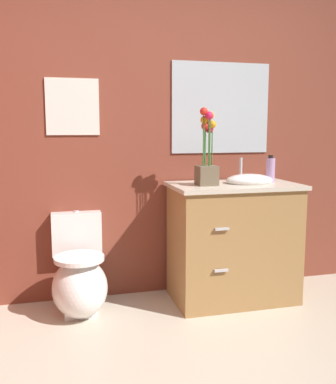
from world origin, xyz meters
name	(u,v)px	position (x,y,z in m)	size (l,w,h in m)	color
wall_back	(187,134)	(0.20, 1.72, 1.25)	(4.25, 0.05, 2.50)	brown
toilet	(79,279)	(-0.67, 1.42, 0.24)	(0.38, 0.59, 0.69)	white
vanity_cabinet	(233,240)	(0.47, 1.39, 0.46)	(0.94, 0.56, 1.07)	#9E7242
flower_vase	(207,157)	(0.24, 1.36, 1.09)	(0.14, 0.14, 0.55)	brown
soap_bottle	(270,170)	(0.76, 1.40, 0.98)	(0.07, 0.07, 0.21)	#B28CBF
wall_poster	(73,107)	(-0.67, 1.69, 1.45)	(0.38, 0.01, 0.40)	silver
wall_mirror	(221,108)	(0.47, 1.69, 1.45)	(0.80, 0.01, 0.70)	#B2BCC6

